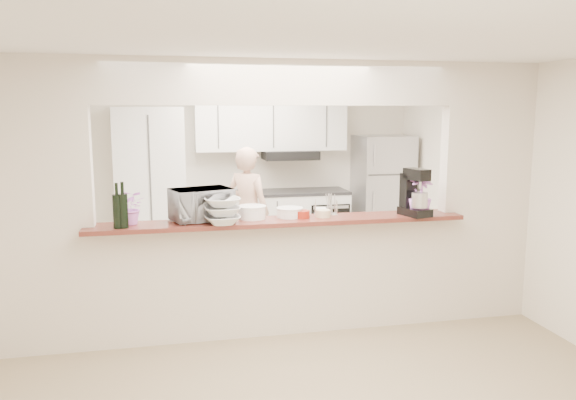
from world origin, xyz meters
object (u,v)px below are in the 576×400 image
object	(u,v)px
person	(248,212)
stand_mixer	(414,194)
toaster_oven	(201,204)
refrigerator	(382,195)

from	to	relation	value
person	stand_mixer	bearing A→B (deg)	164.21
toaster_oven	person	world-z (taller)	person
refrigerator	person	world-z (taller)	refrigerator
refrigerator	stand_mixer	xyz separation A→B (m)	(-0.80, -2.79, 0.44)
refrigerator	person	size ratio (longest dim) A/B	1.06
toaster_oven	person	distance (m)	2.01
refrigerator	toaster_oven	bearing A→B (deg)	-136.61
refrigerator	toaster_oven	xyz separation A→B (m)	(-2.75, -2.60, 0.38)
refrigerator	person	xyz separation A→B (m)	(-2.07, -0.76, -0.05)
toaster_oven	person	size ratio (longest dim) A/B	0.32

